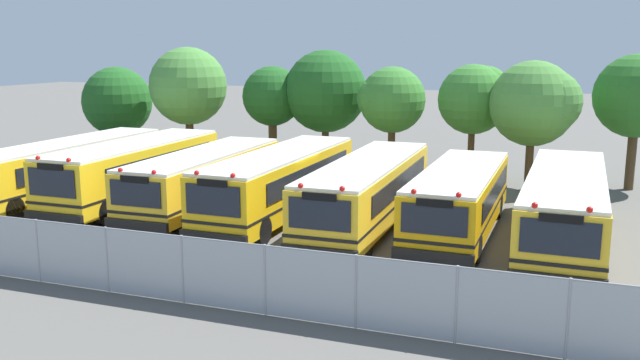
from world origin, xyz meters
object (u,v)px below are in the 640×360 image
Objects in this scene: school_bus_5 at (459,198)px; tree_0 at (117,102)px; school_bus_1 at (135,169)px; school_bus_4 at (368,190)px; school_bus_3 at (280,181)px; traffic_cone at (302,289)px; tree_3 at (327,89)px; tree_7 at (639,97)px; tree_4 at (389,100)px; tree_6 at (537,103)px; school_bus_0 at (66,167)px; tree_1 at (188,85)px; tree_2 at (273,95)px; school_bus_2 at (205,177)px; tree_5 at (476,97)px; school_bus_6 at (565,205)px.

tree_0 is (-21.37, 8.92, 2.20)m from school_bus_5.
school_bus_1 is 0.93× the size of school_bus_4.
school_bus_3 reaches higher than traffic_cone.
tree_3 is 1.02× the size of tree_7.
traffic_cone is at bearing 117.89° from school_bus_3.
tree_6 reaches higher than tree_4.
school_bus_4 is (14.13, 0.01, -0.01)m from school_bus_0.
tree_1 reaches higher than tree_3.
school_bus_1 is 10.54m from tree_2.
tree_4 is at bearing 97.14° from traffic_cone.
school_bus_2 is at bearing -120.76° from tree_4.
traffic_cone is at bearing 70.40° from school_bus_5.
school_bus_4 is 12.59m from tree_3.
tree_3 is 1.11× the size of tree_5.
tree_2 is at bearing -102.33° from school_bus_1.
school_bus_6 is (21.20, 0.04, -0.03)m from school_bus_0.
school_bus_2 is 10.66m from school_bus_5.
tree_1 is (-16.61, 8.99, 3.26)m from school_bus_5.
school_bus_2 is at bearing -179.80° from school_bus_1.
tree_7 is (24.12, 10.75, 3.01)m from school_bus_0.
tree_3 is (-8.99, 10.83, 3.10)m from school_bus_5.
school_bus_6 is 10.44m from traffic_cone.
school_bus_5 is 3.62m from school_bus_6.
school_bus_4 is 1.71× the size of tree_3.
school_bus_5 is at bearing -179.79° from school_bus_4.
tree_2 reaches higher than school_bus_0.
school_bus_4 is at bearing 176.67° from school_bus_2.
school_bus_3 is 13.30m from tree_1.
tree_0 is at bearing -22.30° from school_bus_5.
school_bus_4 is 0.97× the size of school_bus_6.
tree_7 is 11.39× the size of traffic_cone.
tree_4 is (-8.76, 9.54, 2.66)m from school_bus_6.
school_bus_3 is 10.79m from school_bus_6.
traffic_cone is (-9.47, -18.76, -4.13)m from tree_7.
tree_4 is (6.80, -0.70, -0.01)m from tree_2.
school_bus_1 reaches higher than school_bus_3.
tree_5 is at bearing -135.64° from school_bus_2.
school_bus_3 is 0.95× the size of school_bus_6.
tree_4 is at bearing 2.06° from tree_0.
school_bus_5 is 1.57× the size of tree_6.
tree_3 is at bearing 13.60° from tree_1.
tree_3 reaches higher than tree_5.
tree_3 reaches higher than school_bus_5.
tree_1 reaches higher than school_bus_1.
tree_6 is (23.48, -0.05, 0.60)m from tree_0.
traffic_cone is (14.65, -8.01, -1.12)m from school_bus_0.
school_bus_4 is at bearing 178.40° from school_bus_1.
school_bus_1 is 1.86× the size of tree_0.
tree_5 reaches higher than tree_4.
tree_3 is at bearing 161.06° from tree_4.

